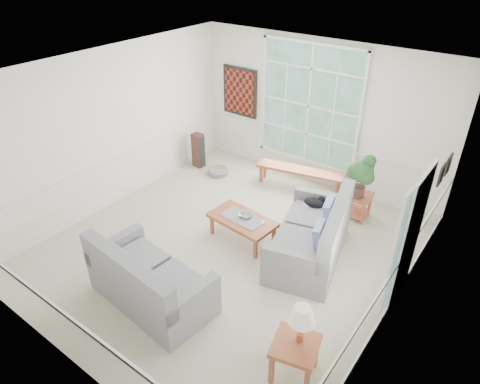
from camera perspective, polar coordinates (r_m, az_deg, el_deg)
name	(u,v)px	position (r m, az deg, el deg)	size (l,w,h in m)	color
floor	(228,247)	(7.46, -1.54, -7.35)	(5.50, 6.00, 0.01)	#BCB59B
ceiling	(225,74)	(6.06, -1.96, 15.45)	(5.50, 6.00, 0.02)	white
wall_back	(318,114)	(8.96, 10.37, 10.17)	(5.50, 0.02, 3.00)	white
wall_front	(54,278)	(5.06, -23.55, -10.46)	(5.50, 0.02, 3.00)	white
wall_left	(112,129)	(8.46, -16.72, 8.04)	(0.02, 6.00, 3.00)	white
wall_right	(404,234)	(5.61, 21.06, -5.30)	(0.02, 6.00, 3.00)	white
window_back	(309,106)	(8.96, 9.19, 11.30)	(2.30, 0.08, 2.40)	white
entry_door	(409,238)	(6.36, 21.64, -5.78)	(0.08, 0.90, 2.10)	white
door_sidelight	(395,257)	(5.80, 19.95, -8.10)	(0.08, 0.26, 1.90)	white
wall_art	(240,92)	(9.84, -0.05, 13.21)	(0.90, 0.06, 1.10)	#5F190F
wall_frame_near	(441,174)	(7.09, 25.22, 2.15)	(0.04, 0.26, 0.32)	black
wall_frame_far	(448,164)	(7.45, 25.98, 3.33)	(0.04, 0.26, 0.32)	black
loveseat_right	(310,230)	(7.04, 9.32, -5.06)	(1.01, 1.95, 1.06)	gray
loveseat_front	(151,273)	(6.32, -11.80, -10.58)	(1.86, 0.96, 1.00)	gray
coffee_table	(242,229)	(7.51, 0.31, -4.90)	(1.17, 0.64, 0.43)	#9C4C2D
pewter_bowl	(246,215)	(7.41, 0.77, -3.09)	(0.28, 0.28, 0.07)	gray
window_bench	(299,178)	(9.11, 7.89, 1.82)	(1.84, 0.36, 0.43)	#9C4C2D
end_table	(356,205)	(8.37, 15.24, -1.73)	(0.49, 0.49, 0.49)	#9C4C2D
houseplant	(360,176)	(7.98, 15.73, 2.07)	(0.49, 0.49, 0.85)	#275428
side_table	(294,359)	(5.55, 7.25, -21.23)	(0.53, 0.53, 0.55)	#9C4C2D
table_lamp	(301,324)	(5.17, 8.17, -17.08)	(0.31, 0.31, 0.54)	white
pet_bed	(218,171)	(9.62, -2.93, 2.77)	(0.47, 0.47, 0.14)	slate
floor_speaker	(198,150)	(9.85, -5.59, 5.56)	(0.25, 0.20, 0.80)	#41251D
cat	(314,203)	(7.57, 9.81, -1.40)	(0.36, 0.25, 0.17)	black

